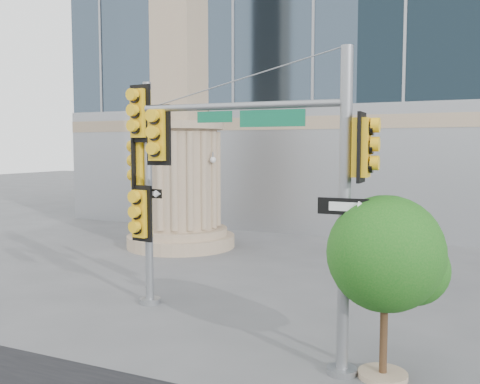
% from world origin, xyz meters
% --- Properties ---
extents(ground, '(120.00, 120.00, 0.00)m').
position_xyz_m(ground, '(0.00, 0.00, 0.00)').
color(ground, '#545456').
rests_on(ground, ground).
extents(monument, '(4.40, 4.40, 16.60)m').
position_xyz_m(monument, '(-6.00, 9.00, 5.52)').
color(monument, tan).
rests_on(monument, ground).
extents(main_signal_pole, '(4.56, 0.55, 5.86)m').
position_xyz_m(main_signal_pole, '(2.00, -0.42, 3.63)').
color(main_signal_pole, slate).
rests_on(main_signal_pole, ground).
extents(secondary_signal_pole, '(0.99, 0.82, 5.75)m').
position_xyz_m(secondary_signal_pole, '(-2.68, 1.68, 3.38)').
color(secondary_signal_pole, slate).
rests_on(secondary_signal_pole, ground).
extents(street_tree, '(2.10, 2.06, 3.28)m').
position_xyz_m(street_tree, '(3.80, -0.22, 2.16)').
color(street_tree, tan).
rests_on(street_tree, ground).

